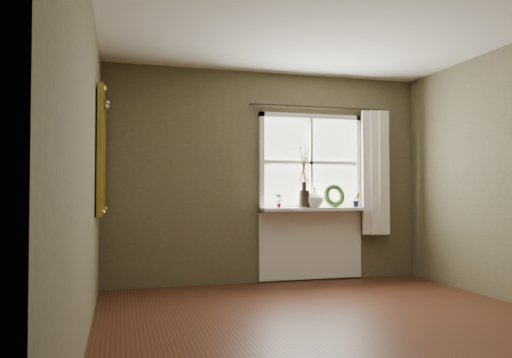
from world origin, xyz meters
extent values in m
plane|color=#422114|center=(0.00, 0.00, 0.00)|extent=(4.50, 4.50, 0.00)
plane|color=silver|center=(0.00, 0.00, 2.60)|extent=(4.50, 4.50, 0.00)
cube|color=brown|center=(0.00, 2.30, 1.30)|extent=(4.00, 0.10, 2.60)
cube|color=brown|center=(-2.05, 0.00, 1.30)|extent=(0.10, 4.50, 2.60)
cube|color=white|center=(0.55, 2.22, 0.89)|extent=(1.36, 0.06, 0.06)
cube|color=white|center=(0.55, 2.22, 2.07)|extent=(1.36, 0.06, 0.06)
cube|color=white|center=(-0.10, 2.22, 1.48)|extent=(0.06, 0.06, 1.24)
cube|color=white|center=(1.20, 2.22, 1.48)|extent=(0.06, 0.06, 1.24)
cube|color=white|center=(0.55, 2.22, 1.48)|extent=(1.24, 0.05, 0.04)
cube|color=white|center=(0.55, 2.22, 1.48)|extent=(0.04, 0.05, 1.12)
cube|color=white|center=(0.23, 2.25, 1.77)|extent=(0.59, 0.01, 0.53)
cube|color=white|center=(0.88, 2.25, 1.77)|extent=(0.59, 0.01, 0.53)
cube|color=white|center=(0.23, 2.25, 1.19)|extent=(0.59, 0.01, 0.53)
cube|color=white|center=(0.88, 2.25, 1.19)|extent=(0.59, 0.01, 0.53)
cube|color=white|center=(0.55, 2.12, 0.90)|extent=(1.36, 0.26, 0.04)
cube|color=white|center=(0.55, 2.23, 0.46)|extent=(1.36, 0.04, 0.88)
cylinder|color=black|center=(0.41, 2.12, 1.03)|extent=(0.18, 0.18, 0.21)
imported|color=silver|center=(0.55, 2.12, 1.04)|extent=(0.26, 0.26, 0.25)
torus|color=#2D411C|center=(0.84, 2.16, 1.03)|extent=(0.31, 0.17, 0.31)
imported|color=#2D411C|center=(0.09, 2.12, 1.01)|extent=(0.10, 0.07, 0.18)
imported|color=#2D411C|center=(1.13, 2.12, 1.01)|extent=(0.10, 0.08, 0.18)
cube|color=#EFE4CF|center=(1.39, 2.13, 1.37)|extent=(0.36, 0.12, 1.59)
cylinder|color=black|center=(0.65, 2.17, 2.18)|extent=(1.84, 0.03, 0.03)
cube|color=white|center=(-1.97, 1.63, 1.50)|extent=(0.02, 0.87, 1.07)
cube|color=#A89031|center=(-1.96, 1.63, 2.08)|extent=(0.05, 1.05, 0.09)
cube|color=#A89031|center=(-1.96, 1.63, 0.92)|extent=(0.05, 1.05, 0.09)
cube|color=#A89031|center=(-1.96, 1.16, 1.50)|extent=(0.05, 0.09, 1.07)
cube|color=#A89031|center=(-1.96, 2.11, 1.50)|extent=(0.05, 0.09, 1.07)
sphere|color=silver|center=(-1.91, 1.60, 2.02)|extent=(0.04, 0.04, 0.04)
sphere|color=silver|center=(-1.91, 1.63, 1.98)|extent=(0.04, 0.04, 0.04)
sphere|color=silver|center=(-1.91, 1.66, 2.03)|extent=(0.04, 0.04, 0.04)
camera|label=1|loc=(-1.77, -3.67, 1.09)|focal=35.00mm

